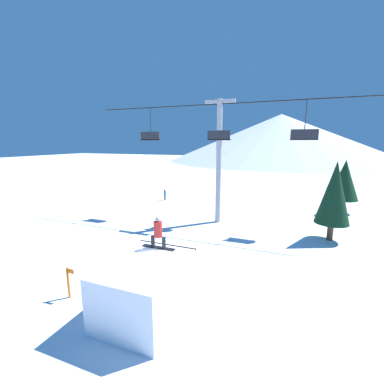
{
  "coord_description": "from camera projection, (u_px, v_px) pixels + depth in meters",
  "views": [
    {
      "loc": [
        4.38,
        -7.46,
        6.56
      ],
      "look_at": [
        -0.49,
        5.09,
        3.92
      ],
      "focal_mm": 24.0,
      "sensor_mm": 36.0,
      "label": 1
    }
  ],
  "objects": [
    {
      "name": "chairlift",
      "position": [
        219.0,
        151.0,
        20.3
      ],
      "size": [
        21.6,
        0.44,
        9.8
      ],
      "color": "#9E9EA3",
      "rests_on": "ground_plane"
    },
    {
      "name": "pine_tree_near",
      "position": [
        334.0,
        193.0,
        16.85
      ],
      "size": [
        2.17,
        2.17,
        5.37
      ],
      "color": "#4C3823",
      "rests_on": "ground_plane"
    },
    {
      "name": "pine_tree_far",
      "position": [
        344.0,
        180.0,
        23.72
      ],
      "size": [
        2.61,
        2.61,
        4.94
      ],
      "color": "#4C3823",
      "rests_on": "ground_plane"
    },
    {
      "name": "trail_marker",
      "position": [
        69.0,
        282.0,
        10.86
      ],
      "size": [
        0.41,
        0.1,
        1.37
      ],
      "color": "orange",
      "rests_on": "ground_plane"
    },
    {
      "name": "ground_plane",
      "position": [
        155.0,
        319.0,
        9.64
      ],
      "size": [
        220.0,
        220.0,
        0.0
      ],
      "primitive_type": "plane",
      "color": "white"
    },
    {
      "name": "distant_skier",
      "position": [
        165.0,
        194.0,
        29.23
      ],
      "size": [
        0.24,
        0.24,
        1.23
      ],
      "color": "black",
      "rests_on": "ground_plane"
    },
    {
      "name": "mountain_ridge",
      "position": [
        280.0,
        138.0,
        89.43
      ],
      "size": [
        76.64,
        76.64,
        15.9
      ],
      "color": "silver",
      "rests_on": "ground_plane"
    },
    {
      "name": "snowboarder",
      "position": [
        158.0,
        233.0,
        10.79
      ],
      "size": [
        1.5,
        0.36,
        1.38
      ],
      "color": "black",
      "rests_on": "snow_ramp"
    },
    {
      "name": "snow_ramp",
      "position": [
        146.0,
        288.0,
        9.83
      ],
      "size": [
        2.7,
        3.7,
        2.12
      ],
      "color": "white",
      "rests_on": "ground_plane"
    }
  ]
}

